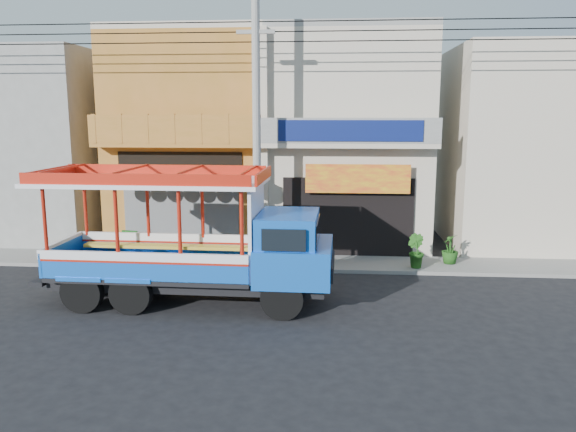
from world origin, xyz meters
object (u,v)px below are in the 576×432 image
Objects in this scene: songthaew_truck at (209,240)px; potted_plant_c at (450,249)px; potted_plant_b at (415,251)px; green_sign at (130,245)px; utility_pole at (261,116)px.

potted_plant_c is at bearing 30.69° from songthaew_truck.
potted_plant_b is (6.02, 3.71, -1.09)m from songthaew_truck.
green_sign is (-3.86, 4.44, -1.26)m from songthaew_truck.
songthaew_truck reaches higher than potted_plant_c.
green_sign is 0.83× the size of potted_plant_b.
potted_plant_c is at bearing -0.65° from green_sign.
potted_plant_c reaches higher than green_sign.
utility_pole is at bearing 74.23° from songthaew_truck.
songthaew_truck is at bearing -48.94° from green_sign.
utility_pole is 6.70m from green_sign.
green_sign is 11.13m from potted_plant_c.
utility_pole is 25.29× the size of potted_plant_b.
green_sign is 9.91m from potted_plant_b.
utility_pole reaches higher than green_sign.
potted_plant_b is (9.89, -0.73, 0.17)m from green_sign.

